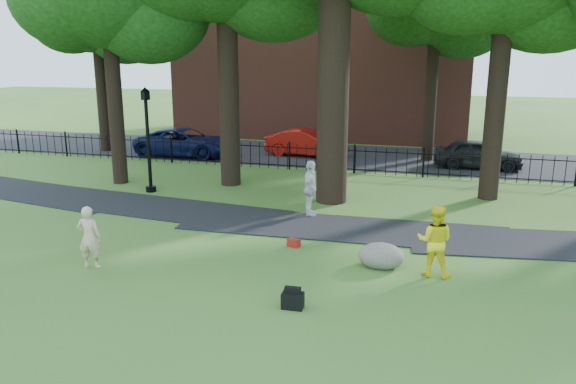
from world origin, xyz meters
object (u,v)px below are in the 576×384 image
(red_sedan, at_px, (306,143))
(man, at_px, (435,241))
(lamppost, at_px, (148,141))
(boulder, at_px, (381,254))
(woman, at_px, (89,237))

(red_sedan, bearing_deg, man, -148.99)
(man, distance_m, lamppost, 12.25)
(boulder, xyz_separation_m, lamppost, (-9.54, 5.38, 1.63))
(boulder, height_order, lamppost, lamppost)
(woman, distance_m, man, 8.51)
(boulder, bearing_deg, woman, -163.44)
(lamppost, bearing_deg, boulder, -6.44)
(boulder, bearing_deg, man, -10.21)
(lamppost, bearing_deg, red_sedan, 89.39)
(lamppost, bearing_deg, woman, -48.34)
(woman, bearing_deg, boulder, -174.77)
(woman, bearing_deg, lamppost, -82.66)
(man, bearing_deg, lamppost, -22.38)
(boulder, height_order, red_sedan, red_sedan)
(lamppost, xyz_separation_m, red_sedan, (3.94, 9.01, -1.27))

